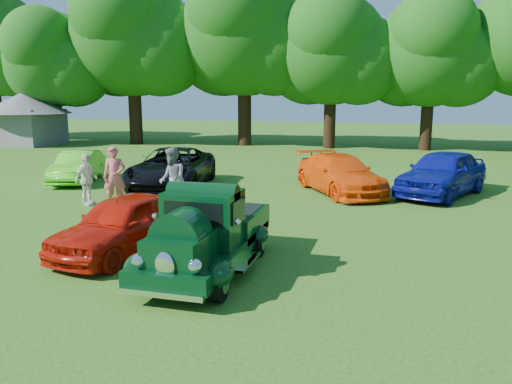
% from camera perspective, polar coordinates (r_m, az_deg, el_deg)
% --- Properties ---
extents(ground, '(120.00, 120.00, 0.00)m').
position_cam_1_polar(ground, '(11.29, -5.61, -7.35)').
color(ground, '#265313').
rests_on(ground, ground).
extents(hero_pickup, '(2.02, 4.34, 1.70)m').
position_cam_1_polar(hero_pickup, '(10.24, -5.56, -4.96)').
color(hero_pickup, black).
rests_on(hero_pickup, ground).
extents(red_convertible, '(2.18, 4.13, 1.34)m').
position_cam_1_polar(red_convertible, '(11.77, -14.87, -3.52)').
color(red_convertible, '#B91507').
rests_on(red_convertible, ground).
extents(back_car_lime, '(2.46, 4.11, 1.28)m').
position_cam_1_polar(back_car_lime, '(22.04, -19.69, 2.73)').
color(back_car_lime, '#41CF1B').
rests_on(back_car_lime, ground).
extents(back_car_black, '(3.41, 5.88, 1.54)m').
position_cam_1_polar(back_car_black, '(19.73, -9.55, 2.71)').
color(back_car_black, black).
rests_on(back_car_black, ground).
extents(back_car_orange, '(4.20, 5.14, 1.40)m').
position_cam_1_polar(back_car_orange, '(18.68, 9.56, 2.04)').
color(back_car_orange, '#F44A08').
rests_on(back_car_orange, ground).
extents(back_car_blue, '(3.84, 5.19, 1.64)m').
position_cam_1_polar(back_car_blue, '(19.11, 20.51, 2.07)').
color(back_car_blue, navy).
rests_on(back_car_blue, ground).
extents(spectator_pink, '(0.84, 0.73, 1.94)m').
position_cam_1_polar(spectator_pink, '(16.74, -15.86, 1.70)').
color(spectator_pink, '#D1565C').
rests_on(spectator_pink, ground).
extents(spectator_grey, '(1.17, 1.22, 1.98)m').
position_cam_1_polar(spectator_grey, '(15.76, -9.54, 1.48)').
color(spectator_grey, gray).
rests_on(spectator_grey, ground).
extents(spectator_white, '(0.53, 1.04, 1.70)m').
position_cam_1_polar(spectator_white, '(17.19, -18.81, 1.35)').
color(spectator_white, white).
rests_on(spectator_white, ground).
extents(gazebo, '(6.40, 6.40, 3.90)m').
position_cam_1_polar(gazebo, '(40.40, -24.76, 8.31)').
color(gazebo, slate).
rests_on(gazebo, ground).
extents(tree_line, '(63.75, 10.50, 12.40)m').
position_cam_1_polar(tree_line, '(34.85, 6.56, 17.07)').
color(tree_line, black).
rests_on(tree_line, ground).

